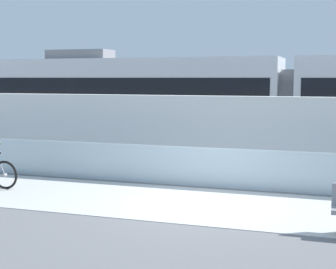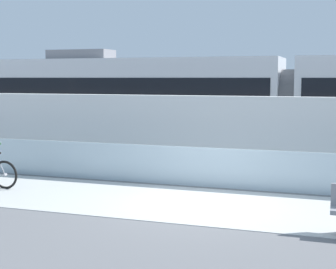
# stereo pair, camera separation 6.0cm
# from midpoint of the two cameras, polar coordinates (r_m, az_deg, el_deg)

# --- Properties ---
(ground_plane) EXTENTS (200.00, 200.00, 0.00)m
(ground_plane) POSITION_cam_midpoint_polar(r_m,az_deg,el_deg) (11.39, 3.32, -7.78)
(ground_plane) COLOR slate
(bike_path_deck) EXTENTS (32.00, 3.20, 0.01)m
(bike_path_deck) POSITION_cam_midpoint_polar(r_m,az_deg,el_deg) (11.39, 3.32, -7.75)
(bike_path_deck) COLOR beige
(bike_path_deck) RESTS_ON ground
(glass_parapet) EXTENTS (32.00, 0.05, 1.01)m
(glass_parapet) POSITION_cam_midpoint_polar(r_m,az_deg,el_deg) (13.04, 5.43, -3.72)
(glass_parapet) COLOR silver
(glass_parapet) RESTS_ON ground
(concrete_barrier_wall) EXTENTS (32.00, 0.36, 2.26)m
(concrete_barrier_wall) POSITION_cam_midpoint_polar(r_m,az_deg,el_deg) (14.70, 7.02, -0.14)
(concrete_barrier_wall) COLOR silver
(concrete_barrier_wall) RESTS_ON ground
(tram_rail_near) EXTENTS (32.00, 0.08, 0.01)m
(tram_rail_near) POSITION_cam_midpoint_polar(r_m,az_deg,el_deg) (17.27, 8.58, -2.96)
(tram_rail_near) COLOR #595654
(tram_rail_near) RESTS_ON ground
(tram_rail_far) EXTENTS (32.00, 0.08, 0.01)m
(tram_rail_far) POSITION_cam_midpoint_polar(r_m,az_deg,el_deg) (18.67, 9.32, -2.28)
(tram_rail_far) COLOR #595654
(tram_rail_far) RESTS_ON ground
(tram) EXTENTS (22.56, 2.54, 3.81)m
(tram) POSITION_cam_midpoint_polar(r_m,az_deg,el_deg) (17.62, 13.09, 3.31)
(tram) COLOR silver
(tram) RESTS_ON ground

